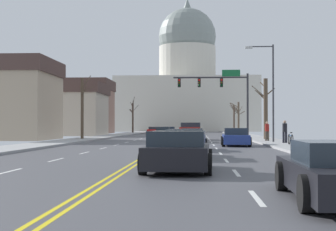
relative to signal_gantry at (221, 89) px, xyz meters
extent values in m
cube|color=#48484D|center=(-4.82, -13.63, -5.30)|extent=(14.00, 180.00, 0.06)
cube|color=yellow|center=(-4.94, -13.63, -5.27)|extent=(0.10, 176.40, 0.00)
cube|color=yellow|center=(-4.70, -13.63, -5.27)|extent=(0.10, 176.40, 0.00)
cube|color=silver|center=(-1.32, -42.93, -5.27)|extent=(0.12, 2.20, 0.00)
cube|color=silver|center=(-1.32, -37.73, -5.27)|extent=(0.12, 2.20, 0.00)
cube|color=silver|center=(-1.32, -32.53, -5.27)|extent=(0.12, 2.20, 0.00)
cube|color=silver|center=(-1.32, -27.33, -5.27)|extent=(0.12, 2.20, 0.00)
cube|color=silver|center=(-1.32, -22.13, -5.27)|extent=(0.12, 2.20, 0.00)
cube|color=silver|center=(-1.32, -16.93, -5.27)|extent=(0.12, 2.20, 0.00)
cube|color=silver|center=(-1.32, -11.73, -5.27)|extent=(0.12, 2.20, 0.00)
cube|color=silver|center=(-1.32, -6.53, -5.27)|extent=(0.12, 2.20, 0.00)
cube|color=silver|center=(-1.32, -1.33, -5.27)|extent=(0.12, 2.20, 0.00)
cube|color=silver|center=(-1.32, 3.87, -5.27)|extent=(0.12, 2.20, 0.00)
cube|color=silver|center=(-1.32, 9.07, -5.27)|extent=(0.12, 2.20, 0.00)
cube|color=silver|center=(-1.32, 14.27, -5.27)|extent=(0.12, 2.20, 0.00)
cube|color=silver|center=(-1.32, 19.47, -5.27)|extent=(0.12, 2.20, 0.00)
cube|color=silver|center=(-1.32, 24.67, -5.27)|extent=(0.12, 2.20, 0.00)
cube|color=silver|center=(-1.32, 29.87, -5.27)|extent=(0.12, 2.20, 0.00)
cube|color=silver|center=(-1.32, 35.07, -5.27)|extent=(0.12, 2.20, 0.00)
cube|color=silver|center=(-1.32, 40.27, -5.27)|extent=(0.12, 2.20, 0.00)
cube|color=silver|center=(-1.32, 45.47, -5.27)|extent=(0.12, 2.20, 0.00)
cube|color=silver|center=(-1.32, 50.67, -5.27)|extent=(0.12, 2.20, 0.00)
cube|color=silver|center=(-8.32, -37.73, -5.27)|extent=(0.12, 2.20, 0.00)
cube|color=silver|center=(-8.32, -32.53, -5.27)|extent=(0.12, 2.20, 0.00)
cube|color=silver|center=(-8.32, -27.33, -5.27)|extent=(0.12, 2.20, 0.00)
cube|color=silver|center=(-8.32, -22.13, -5.27)|extent=(0.12, 2.20, 0.00)
cube|color=silver|center=(-8.32, -16.93, -5.27)|extent=(0.12, 2.20, 0.00)
cube|color=silver|center=(-8.32, -11.73, -5.27)|extent=(0.12, 2.20, 0.00)
cube|color=silver|center=(-8.32, -6.53, -5.27)|extent=(0.12, 2.20, 0.00)
cube|color=silver|center=(-8.32, -1.33, -5.27)|extent=(0.12, 2.20, 0.00)
cube|color=silver|center=(-8.32, 3.87, -5.27)|extent=(0.12, 2.20, 0.00)
cube|color=silver|center=(-8.32, 9.07, -5.27)|extent=(0.12, 2.20, 0.00)
cube|color=silver|center=(-8.32, 14.27, -5.27)|extent=(0.12, 2.20, 0.00)
cube|color=silver|center=(-8.32, 19.47, -5.27)|extent=(0.12, 2.20, 0.00)
cube|color=silver|center=(-8.32, 24.67, -5.27)|extent=(0.12, 2.20, 0.00)
cube|color=silver|center=(-8.32, 29.87, -5.27)|extent=(0.12, 2.20, 0.00)
cube|color=silver|center=(-8.32, 35.07, -5.27)|extent=(0.12, 2.20, 0.00)
cube|color=silver|center=(-8.32, 40.27, -5.27)|extent=(0.12, 2.20, 0.00)
cube|color=silver|center=(-8.32, 45.47, -5.27)|extent=(0.12, 2.20, 0.00)
cube|color=silver|center=(-8.32, 50.67, -5.27)|extent=(0.12, 2.20, 0.00)
cube|color=#979797|center=(3.68, -13.63, -5.20)|extent=(3.00, 180.00, 0.14)
cube|color=#979797|center=(-13.32, -13.63, -5.20)|extent=(3.00, 180.00, 0.14)
cylinder|color=#28282D|center=(2.78, 0.01, -1.78)|extent=(0.22, 0.22, 6.71)
cylinder|color=#28282D|center=(-1.12, 0.01, 1.18)|extent=(7.80, 0.16, 0.16)
cube|color=black|center=(0.05, 0.01, 0.62)|extent=(0.32, 0.28, 0.92)
sphere|color=red|center=(0.05, -0.15, 0.90)|extent=(0.22, 0.22, 0.22)
sphere|color=#332B05|center=(0.05, -0.15, 0.62)|extent=(0.22, 0.22, 0.22)
sphere|color=black|center=(0.05, -0.15, 0.34)|extent=(0.22, 0.22, 0.22)
cube|color=black|center=(-2.29, 0.01, 0.62)|extent=(0.32, 0.28, 0.92)
sphere|color=red|center=(-2.29, -0.15, 0.90)|extent=(0.22, 0.22, 0.22)
sphere|color=#332B05|center=(-2.29, -0.15, 0.62)|extent=(0.22, 0.22, 0.22)
sphere|color=black|center=(-2.29, -0.15, 0.34)|extent=(0.22, 0.22, 0.22)
cube|color=black|center=(-4.40, 0.01, 0.62)|extent=(0.32, 0.28, 0.92)
sphere|color=red|center=(-4.40, -0.15, 0.90)|extent=(0.22, 0.22, 0.22)
sphere|color=#332B05|center=(-4.40, -0.15, 0.62)|extent=(0.22, 0.22, 0.22)
sphere|color=black|center=(-4.40, -0.15, 0.34)|extent=(0.22, 0.22, 0.22)
cube|color=#146033|center=(1.06, 0.03, 1.63)|extent=(1.90, 0.06, 0.70)
cylinder|color=#333338|center=(3.38, -13.74, -1.36)|extent=(0.14, 0.14, 7.54)
cylinder|color=#333338|center=(2.44, -13.74, 2.26)|extent=(1.87, 0.09, 0.09)
cube|color=#B2B2AD|center=(1.50, -13.74, 2.19)|extent=(0.56, 0.24, 0.16)
cube|color=beige|center=(-4.82, 64.11, 0.71)|extent=(31.48, 22.71, 11.97)
cylinder|color=beige|center=(-4.82, 64.11, 10.58)|extent=(13.18, 13.18, 7.76)
sphere|color=gray|center=(-4.82, 64.11, 16.80)|extent=(13.36, 13.36, 13.36)
cone|color=gray|center=(-4.82, 64.11, 24.68)|extent=(1.80, 1.80, 2.40)
cube|color=maroon|center=(-3.15, -4.63, -4.65)|extent=(2.14, 5.43, 0.80)
cube|color=#1E2833|center=(-3.13, -3.87, -3.92)|extent=(1.90, 1.87, 0.64)
cube|color=maroon|center=(-3.21, -7.26, -4.14)|extent=(1.87, 0.14, 0.22)
cylinder|color=black|center=(-4.13, -2.99, -4.87)|extent=(0.30, 0.81, 0.80)
cylinder|color=black|center=(-2.10, -3.03, -4.87)|extent=(0.30, 0.81, 0.80)
cylinder|color=black|center=(-4.20, -6.22, -4.87)|extent=(0.30, 0.81, 0.80)
cylinder|color=black|center=(-2.17, -6.26, -4.87)|extent=(0.30, 0.81, 0.80)
cube|color=#9EA3A8|center=(-2.94, -11.21, -4.81)|extent=(1.99, 4.58, 0.60)
cube|color=#232D38|center=(-2.93, -11.33, -4.31)|extent=(1.70, 2.22, 0.40)
cylinder|color=black|center=(-3.91, -9.83, -4.95)|extent=(0.24, 0.65, 0.64)
cylinder|color=black|center=(-2.03, -9.78, -4.95)|extent=(0.24, 0.65, 0.64)
cylinder|color=black|center=(-3.84, -12.64, -4.95)|extent=(0.24, 0.65, 0.64)
cylinder|color=black|center=(-1.96, -12.59, -4.95)|extent=(0.24, 0.65, 0.64)
cube|color=navy|center=(0.13, -18.23, -4.81)|extent=(1.84, 4.35, 0.61)
cube|color=#232D38|center=(0.13, -18.34, -4.27)|extent=(1.57, 1.94, 0.46)
cylinder|color=black|center=(-0.70, -16.87, -4.95)|extent=(0.24, 0.65, 0.64)
cylinder|color=black|center=(1.03, -16.92, -4.95)|extent=(0.24, 0.65, 0.64)
cylinder|color=black|center=(-0.77, -19.54, -4.95)|extent=(0.24, 0.65, 0.64)
cylinder|color=black|center=(0.96, -19.59, -4.95)|extent=(0.24, 0.65, 0.64)
cube|color=navy|center=(-2.98, -24.27, -4.83)|extent=(1.95, 4.66, 0.57)
cube|color=#232D38|center=(-2.98, -24.38, -4.33)|extent=(1.68, 1.99, 0.44)
cylinder|color=black|center=(-3.89, -22.82, -4.95)|extent=(0.23, 0.64, 0.64)
cylinder|color=black|center=(-2.02, -22.85, -4.95)|extent=(0.23, 0.64, 0.64)
cylinder|color=black|center=(-3.94, -25.69, -4.95)|extent=(0.23, 0.64, 0.64)
cylinder|color=black|center=(-2.07, -25.72, -4.95)|extent=(0.23, 0.64, 0.64)
cube|color=#9EA3A8|center=(-3.07, -30.71, -4.80)|extent=(1.75, 4.67, 0.63)
cube|color=#232D38|center=(-3.07, -31.11, -4.25)|extent=(1.52, 2.33, 0.47)
cylinder|color=black|center=(-3.92, -29.27, -4.95)|extent=(0.22, 0.64, 0.64)
cylinder|color=black|center=(-2.20, -29.28, -4.95)|extent=(0.22, 0.64, 0.64)
cylinder|color=black|center=(-3.94, -32.15, -4.95)|extent=(0.22, 0.64, 0.64)
cylinder|color=black|center=(-2.22, -32.16, -4.95)|extent=(0.22, 0.64, 0.64)
cube|color=black|center=(-3.09, -37.21, -4.78)|extent=(2.02, 4.31, 0.65)
cube|color=#232D38|center=(-3.10, -37.63, -4.23)|extent=(1.73, 2.16, 0.45)
cylinder|color=black|center=(-3.99, -35.86, -4.95)|extent=(0.24, 0.65, 0.64)
cylinder|color=black|center=(-2.10, -35.92, -4.95)|extent=(0.24, 0.65, 0.64)
cylinder|color=black|center=(-4.07, -38.50, -4.95)|extent=(0.24, 0.65, 0.64)
cylinder|color=black|center=(-2.19, -38.56, -4.95)|extent=(0.24, 0.65, 0.64)
cylinder|color=black|center=(-0.63, -41.76, -4.95)|extent=(0.24, 0.65, 0.64)
cylinder|color=black|center=(-0.71, -44.62, -4.95)|extent=(0.24, 0.65, 0.64)
cube|color=#6B6056|center=(-6.68, 7.91, -4.81)|extent=(1.88, 4.50, 0.61)
cube|color=#232D38|center=(-6.69, 8.30, -4.28)|extent=(1.62, 2.19, 0.45)
cylinder|color=black|center=(-5.76, 6.55, -4.95)|extent=(0.23, 0.64, 0.64)
cylinder|color=black|center=(-7.55, 6.51, -4.95)|extent=(0.23, 0.64, 0.64)
cylinder|color=black|center=(-5.82, 9.31, -4.95)|extent=(0.23, 0.64, 0.64)
cylinder|color=black|center=(-7.61, 9.27, -4.95)|extent=(0.23, 0.64, 0.64)
cube|color=navy|center=(-6.55, 18.08, -4.83)|extent=(2.02, 4.41, 0.57)
cube|color=#232D38|center=(-6.55, 18.20, -4.31)|extent=(1.72, 2.17, 0.46)
cylinder|color=black|center=(-5.57, 16.76, -4.95)|extent=(0.24, 0.65, 0.64)
cylinder|color=black|center=(-7.45, 16.70, -4.95)|extent=(0.24, 0.65, 0.64)
cylinder|color=black|center=(-5.65, 19.46, -4.95)|extent=(0.24, 0.65, 0.64)
cylinder|color=black|center=(-7.53, 19.40, -4.95)|extent=(0.24, 0.65, 0.64)
cube|color=#B71414|center=(-9.84, 30.72, -4.83)|extent=(1.76, 4.65, 0.56)
cube|color=#232D38|center=(-9.84, 31.12, -4.35)|extent=(1.53, 2.32, 0.40)
cylinder|color=black|center=(-8.97, 29.29, -4.95)|extent=(0.23, 0.64, 0.64)
cylinder|color=black|center=(-10.69, 29.28, -4.95)|extent=(0.23, 0.64, 0.64)
cylinder|color=black|center=(-8.99, 32.17, -4.95)|extent=(0.23, 0.64, 0.64)
cylinder|color=black|center=(-10.71, 32.15, -4.95)|extent=(0.23, 0.64, 0.64)
cube|color=#B2A38E|center=(-21.87, 14.68, -2.45)|extent=(12.97, 9.24, 5.65)
cube|color=#47332D|center=(-21.87, 14.68, 1.11)|extent=(13.48, 9.61, 1.47)
cube|color=#8C6656|center=(-21.87, 31.73, -1.60)|extent=(9.11, 9.40, 7.34)
cube|color=#47332D|center=(-21.87, 31.73, 2.95)|extent=(9.47, 9.78, 1.76)
cylinder|color=#423328|center=(3.90, 35.06, -2.80)|extent=(0.29, 0.29, 4.67)
cylinder|color=#423328|center=(3.53, 34.96, -0.90)|extent=(0.80, 0.30, 1.02)
cylinder|color=#423328|center=(3.57, 35.51, -0.56)|extent=(0.81, 1.03, 1.30)
cylinder|color=#423328|center=(4.51, 35.43, -1.54)|extent=(1.31, 0.83, 0.99)
cylinder|color=#423328|center=(4.22, 35.24, -1.14)|extent=(0.77, 0.48, 1.11)
cylinder|color=#423328|center=(3.86, 35.65, -1.19)|extent=(0.13, 1.21, 0.82)
cylinder|color=#423328|center=(-13.43, 31.63, -2.61)|extent=(0.29, 0.29, 5.03)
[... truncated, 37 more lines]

